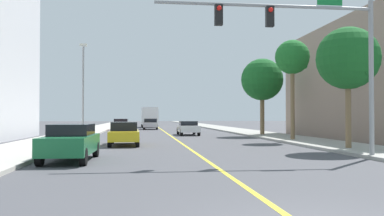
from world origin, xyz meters
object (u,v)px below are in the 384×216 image
object	(u,v)px
palm_near	(348,59)
palm_far	(262,80)
street_lamp	(83,85)
car_green	(71,142)
car_red	(121,124)
car_white	(188,128)
traffic_signal_mast	(309,40)
car_silver	(151,124)
delivery_truck	(149,117)
car_yellow	(124,133)
palm_mid	(292,58)

from	to	relation	value
palm_near	palm_far	bearing A→B (deg)	89.40
street_lamp	car_green	world-z (taller)	street_lamp
palm_near	palm_far	size ratio (longest dim) A/B	0.92
car_red	car_white	size ratio (longest dim) A/B	0.96
car_green	traffic_signal_mast	bearing A→B (deg)	178.34
palm_far	car_silver	distance (m)	21.93
delivery_truck	car_green	bearing A→B (deg)	-96.54
car_yellow	car_green	xyz separation A→B (m)	(-1.72, -8.52, 0.03)
street_lamp	palm_mid	bearing A→B (deg)	-19.18
car_silver	car_green	xyz separation A→B (m)	(-3.96, -37.98, 0.03)
traffic_signal_mast	palm_far	size ratio (longest dim) A/B	1.37
traffic_signal_mast	delivery_truck	world-z (taller)	traffic_signal_mast
palm_near	car_green	size ratio (longest dim) A/B	1.42
car_silver	delivery_truck	world-z (taller)	delivery_truck
palm_far	car_yellow	distance (m)	16.14
palm_mid	delivery_truck	size ratio (longest dim) A/B	0.95
palm_near	car_white	bearing A→B (deg)	108.98
street_lamp	car_white	distance (m)	10.83
palm_mid	traffic_signal_mast	bearing A→B (deg)	-107.67
car_red	delivery_truck	size ratio (longest dim) A/B	0.56
traffic_signal_mast	car_green	distance (m)	10.57
car_red	street_lamp	bearing A→B (deg)	84.60
palm_far	delivery_truck	xyz separation A→B (m)	(-9.51, 29.07, -3.35)
car_yellow	car_red	distance (m)	25.35
car_white	traffic_signal_mast	bearing A→B (deg)	-83.46
car_red	car_green	bearing A→B (deg)	90.85
palm_far	car_green	distance (m)	23.45
car_white	car_silver	bearing A→B (deg)	100.33
street_lamp	car_green	bearing A→B (deg)	-83.63
car_white	car_yellow	bearing A→B (deg)	-113.21
palm_near	car_red	distance (m)	33.61
car_yellow	delivery_truck	world-z (taller)	delivery_truck
street_lamp	car_white	xyz separation A→B (m)	(8.90, 5.05, -3.55)
street_lamp	palm_mid	xyz separation A→B (m)	(15.14, -5.27, 1.60)
palm_near	delivery_truck	size ratio (longest dim) A/B	0.85
car_yellow	car_red	xyz separation A→B (m)	(-1.45, 25.31, 0.02)
car_red	car_white	distance (m)	14.33
car_green	car_red	size ratio (longest dim) A/B	1.07
traffic_signal_mast	street_lamp	bearing A→B (deg)	124.59
delivery_truck	palm_mid	bearing A→B (deg)	-77.54
car_silver	car_white	bearing A→B (deg)	-77.68
palm_far	car_red	distance (m)	20.54
car_silver	car_red	distance (m)	5.54
car_yellow	car_green	size ratio (longest dim) A/B	1.04
street_lamp	car_red	size ratio (longest dim) A/B	1.78
palm_near	car_silver	distance (m)	36.31
car_white	delivery_truck	distance (m)	26.74
street_lamp	palm_mid	distance (m)	16.11
car_white	street_lamp	bearing A→B (deg)	-150.70
car_yellow	car_white	bearing A→B (deg)	65.41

